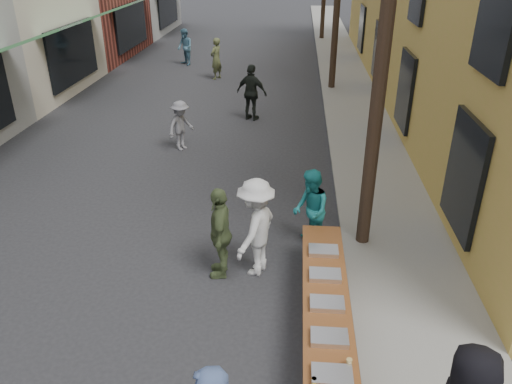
% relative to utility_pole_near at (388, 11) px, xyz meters
% --- Properties ---
extents(ground, '(120.00, 120.00, 0.00)m').
position_rel_utility_pole_near_xyz_m(ground, '(-4.30, -3.00, -4.50)').
color(ground, '#28282B').
rests_on(ground, ground).
extents(sidewalk, '(2.20, 60.00, 0.10)m').
position_rel_utility_pole_near_xyz_m(sidewalk, '(0.70, 12.00, -4.45)').
color(sidewalk, gray).
rests_on(sidewalk, ground).
extents(utility_pole_near, '(0.26, 0.26, 9.00)m').
position_rel_utility_pole_near_xyz_m(utility_pole_near, '(0.00, 0.00, 0.00)').
color(utility_pole_near, '#2D2116').
rests_on(utility_pole_near, ground).
extents(serving_table, '(0.70, 4.00, 0.75)m').
position_rel_utility_pole_near_xyz_m(serving_table, '(-0.88, -2.62, -3.79)').
color(serving_table, brown).
rests_on(serving_table, ground).
extents(catering_tray_sausage, '(0.50, 0.33, 0.08)m').
position_rel_utility_pole_near_xyz_m(catering_tray_sausage, '(-0.88, -4.27, -3.71)').
color(catering_tray_sausage, maroon).
rests_on(catering_tray_sausage, serving_table).
extents(catering_tray_foil_b, '(0.50, 0.33, 0.08)m').
position_rel_utility_pole_near_xyz_m(catering_tray_foil_b, '(-0.88, -3.62, -3.71)').
color(catering_tray_foil_b, '#B2B2B7').
rests_on(catering_tray_foil_b, serving_table).
extents(catering_tray_buns, '(0.50, 0.33, 0.08)m').
position_rel_utility_pole_near_xyz_m(catering_tray_buns, '(-0.88, -2.92, -3.71)').
color(catering_tray_buns, tan).
rests_on(catering_tray_buns, serving_table).
extents(catering_tray_foil_d, '(0.50, 0.33, 0.08)m').
position_rel_utility_pole_near_xyz_m(catering_tray_foil_d, '(-0.88, -2.22, -3.71)').
color(catering_tray_foil_d, '#B2B2B7').
rests_on(catering_tray_foil_d, serving_table).
extents(catering_tray_buns_end, '(0.50, 0.33, 0.08)m').
position_rel_utility_pole_near_xyz_m(catering_tray_buns_end, '(-0.88, -1.52, -3.71)').
color(catering_tray_buns_end, tan).
rests_on(catering_tray_buns_end, serving_table).
extents(condiment_jar_c, '(0.07, 0.07, 0.08)m').
position_rel_utility_pole_near_xyz_m(condiment_jar_c, '(-1.10, -4.37, -3.71)').
color(condiment_jar_c, '#A57F26').
rests_on(condiment_jar_c, serving_table).
extents(guest_front_c, '(0.78, 0.92, 1.67)m').
position_rel_utility_pole_near_xyz_m(guest_front_c, '(-1.08, -0.19, -3.67)').
color(guest_front_c, teal).
rests_on(guest_front_c, ground).
extents(guest_front_d, '(1.08, 1.38, 1.87)m').
position_rel_utility_pole_near_xyz_m(guest_front_d, '(-2.07, -1.09, -3.57)').
color(guest_front_d, silver).
rests_on(guest_front_d, ground).
extents(guest_front_e, '(0.49, 1.05, 1.75)m').
position_rel_utility_pole_near_xyz_m(guest_front_e, '(-2.70, -1.21, -3.62)').
color(guest_front_e, '#57683C').
rests_on(guest_front_e, ground).
extents(passerby_left, '(0.96, 1.09, 1.46)m').
position_rel_utility_pole_near_xyz_m(passerby_left, '(-4.76, 4.85, -3.77)').
color(passerby_left, gray).
rests_on(passerby_left, ground).
extents(passerby_mid, '(1.20, 0.85, 1.89)m').
position_rel_utility_pole_near_xyz_m(passerby_mid, '(-2.95, 7.77, -3.55)').
color(passerby_mid, black).
rests_on(passerby_mid, ground).
extents(passerby_right, '(0.68, 0.78, 1.79)m').
position_rel_utility_pole_near_xyz_m(passerby_right, '(-5.05, 13.40, -3.60)').
color(passerby_right, '#565D36').
rests_on(passerby_right, ground).
extents(passerby_far, '(1.04, 1.07, 1.74)m').
position_rel_utility_pole_near_xyz_m(passerby_far, '(-7.02, 16.09, -3.63)').
color(passerby_far, teal).
rests_on(passerby_far, ground).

